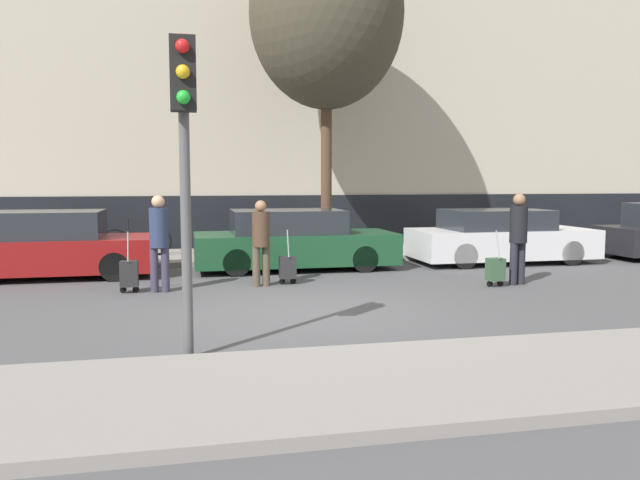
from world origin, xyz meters
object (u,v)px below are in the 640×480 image
(pedestrian_left, at_px, (159,237))
(pedestrian_right, at_px, (518,233))
(parked_car_1, at_px, (293,241))
(trolley_left, at_px, (129,274))
(pedestrian_center, at_px, (261,238))
(parked_car_2, at_px, (500,237))
(traffic_light, at_px, (184,133))
(trolley_right, at_px, (495,270))
(trolley_center, at_px, (288,268))
(parked_car_0, at_px, (55,246))
(parked_bicycle, at_px, (136,241))
(bare_tree_near_crossing, at_px, (326,14))

(pedestrian_left, relative_size, pedestrian_right, 0.99)
(parked_car_1, bearing_deg, trolley_left, -145.50)
(trolley_left, bearing_deg, pedestrian_right, -5.34)
(pedestrian_left, bearing_deg, pedestrian_center, 11.18)
(parked_car_2, bearing_deg, traffic_light, -137.56)
(pedestrian_center, xyz_separation_m, trolley_right, (4.44, -1.03, -0.61))
(parked_car_1, relative_size, pedestrian_left, 2.57)
(parked_car_2, bearing_deg, parked_car_1, -179.96)
(pedestrian_right, xyz_separation_m, trolley_right, (-0.54, -0.12, -0.69))
(pedestrian_left, bearing_deg, pedestrian_right, -1.56)
(trolley_left, distance_m, pedestrian_center, 2.54)
(parked_car_2, bearing_deg, pedestrian_right, -112.69)
(trolley_left, distance_m, trolley_center, 3.01)
(pedestrian_center, relative_size, traffic_light, 0.46)
(parked_car_0, height_order, parked_car_2, parked_car_0)
(trolley_left, xyz_separation_m, traffic_light, (1.02, -4.65, 2.23))
(parked_car_1, relative_size, parked_car_2, 1.02)
(parked_car_0, xyz_separation_m, trolley_center, (4.69, -1.97, -0.33))
(parked_car_1, distance_m, pedestrian_right, 5.03)
(parked_car_0, height_order, trolley_left, parked_car_0)
(parked_car_2, bearing_deg, trolley_right, -119.65)
(parked_car_2, bearing_deg, pedestrian_center, -160.80)
(pedestrian_center, distance_m, parked_bicycle, 5.29)
(pedestrian_center, bearing_deg, parked_bicycle, -71.30)
(parked_car_1, xyz_separation_m, parked_bicycle, (-3.67, 2.37, -0.16))
(pedestrian_right, height_order, traffic_light, traffic_light)
(trolley_center, distance_m, traffic_light, 5.79)
(parked_bicycle, bearing_deg, parked_car_1, -32.90)
(trolley_left, relative_size, trolley_center, 1.04)
(parked_car_2, xyz_separation_m, trolley_left, (-8.72, -2.39, -0.28))
(parked_car_2, height_order, parked_bicycle, parked_car_2)
(parked_car_0, height_order, pedestrian_center, pedestrian_center)
(bare_tree_near_crossing, bearing_deg, parked_car_1, -126.07)
(pedestrian_center, xyz_separation_m, trolley_center, (0.54, 0.11, -0.62))
(parked_car_2, bearing_deg, parked_bicycle, 165.12)
(trolley_left, height_order, pedestrian_center, pedestrian_center)
(pedestrian_left, xyz_separation_m, parked_bicycle, (-0.75, 4.79, -0.53))
(parked_car_0, distance_m, trolley_right, 9.13)
(trolley_right, height_order, parked_bicycle, trolley_right)
(pedestrian_right, bearing_deg, trolley_center, 154.24)
(parked_car_2, distance_m, trolley_center, 6.09)
(trolley_center, bearing_deg, parked_car_1, 77.08)
(parked_car_0, relative_size, pedestrian_left, 2.24)
(parked_car_1, distance_m, traffic_light, 7.69)
(parked_bicycle, bearing_deg, pedestrian_center, -59.73)
(pedestrian_center, relative_size, bare_tree_near_crossing, 0.20)
(parked_car_2, bearing_deg, parked_car_0, -179.44)
(trolley_right, relative_size, parked_bicycle, 0.62)
(trolley_center, height_order, pedestrian_right, pedestrian_right)
(parked_bicycle, bearing_deg, trolley_right, -38.17)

